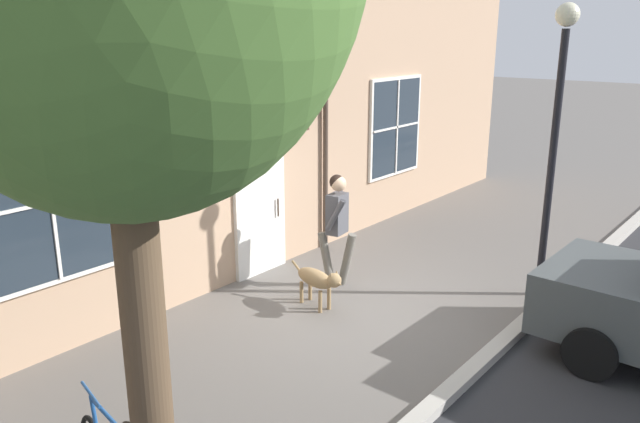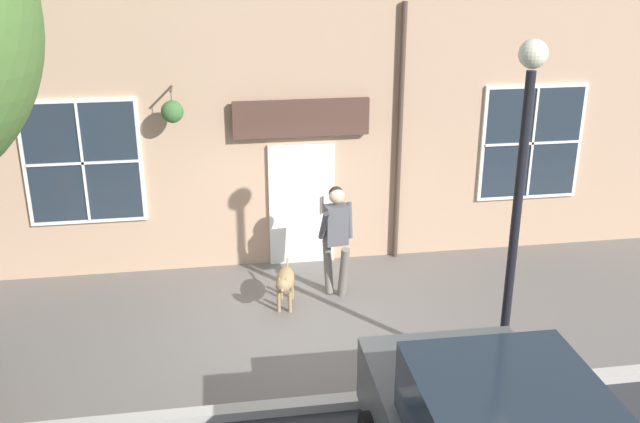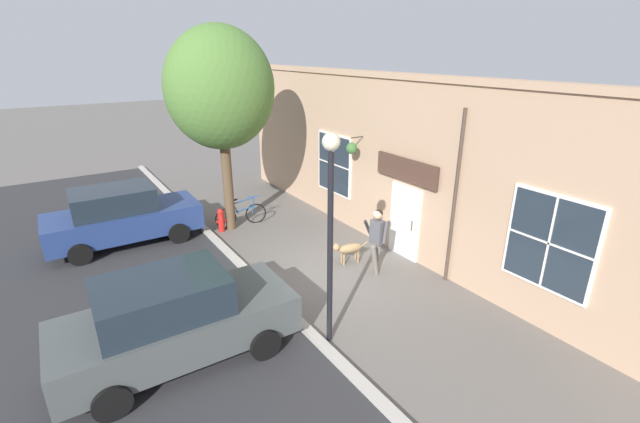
% 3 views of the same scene
% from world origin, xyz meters
% --- Properties ---
extents(ground_plane, '(90.00, 90.00, 0.00)m').
position_xyz_m(ground_plane, '(0.00, 0.00, 0.00)').
color(ground_plane, '#66605B').
extents(storefront_facade, '(0.95, 18.00, 4.97)m').
position_xyz_m(storefront_facade, '(-2.34, 0.02, 2.49)').
color(storefront_facade, tan).
rests_on(storefront_facade, ground_plane).
extents(pedestrian_walking, '(0.59, 0.55, 1.78)m').
position_xyz_m(pedestrian_walking, '(-0.86, 0.61, 1.09)').
color(pedestrian_walking, '#6B665B').
rests_on(pedestrian_walking, ground_plane).
extents(dog_on_leash, '(1.11, 0.41, 0.66)m').
position_xyz_m(dog_on_leash, '(-0.57, -0.22, 0.43)').
color(dog_on_leash, '#997A51').
rests_on(dog_on_leash, ground_plane).
extents(street_lamp, '(0.32, 0.32, 4.23)m').
position_xyz_m(street_lamp, '(1.74, 2.26, 2.82)').
color(street_lamp, black).
rests_on(street_lamp, ground_plane).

